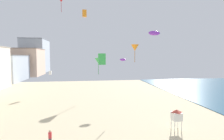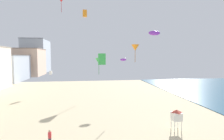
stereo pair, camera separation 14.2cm
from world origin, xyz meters
The scene contains 13 objects.
boardwalk_hotel_far centered at (-29.08, 63.81, 4.91)m, with size 12.11×18.37×9.80m.
boardwalk_hotel_distant centered at (-29.08, 83.96, 6.59)m, with size 16.60×17.47×13.17m.
boardwalk_hotel_furthest centered at (-29.08, 104.81, 9.79)m, with size 12.98×20.47×19.57m.
kite_flyer centered at (-2.87, 9.90, 0.92)m, with size 0.34×0.34×1.64m.
lifeguard_stand centered at (12.00, 11.91, 1.84)m, with size 1.10×1.10×2.55m.
kite_purple_parafoil centered at (10.44, 15.86, 12.47)m, with size 1.68×0.47×0.65m.
kite_orange_delta centered at (10.94, 27.78, 11.00)m, with size 1.61×1.61×3.67m.
kite_orange_box centered at (0.63, 31.93, 18.63)m, with size 0.92×0.92×1.44m.
kite_white_box centered at (-8.11, 38.31, 5.13)m, with size 0.59×0.59×0.93m.
kite_red_delta centered at (-2.50, 17.79, 17.11)m, with size 0.93×0.93×2.11m.
kite_green_box centered at (3.08, 16.78, 8.80)m, with size 1.00×1.00×1.58m.
kite_purple_parafoil_2 centered at (9.06, 30.95, 8.50)m, with size 1.42×0.39×0.55m.
kite_green_delta centered at (3.81, 34.25, 8.14)m, with size 1.73×1.73×3.93m.
Camera 2 is at (0.99, -8.70, 9.09)m, focal length 28.83 mm.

